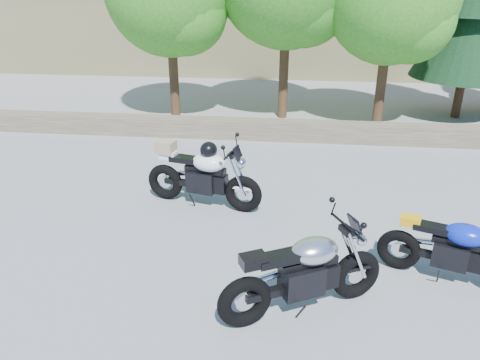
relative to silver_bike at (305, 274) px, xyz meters
name	(u,v)px	position (x,y,z in m)	size (l,w,h in m)	color
ground	(222,244)	(-1.33, 1.52, -0.58)	(90.00, 90.00, 0.00)	gray
stone_wall	(251,129)	(-1.33, 7.02, -0.33)	(22.00, 0.55, 0.50)	brown
tree_decid_right	(396,0)	(2.38, 8.46, 2.91)	(3.54, 3.54, 5.41)	#382314
silver_bike	(305,274)	(0.00, 0.00, 0.00)	(2.21, 1.24, 1.20)	black
white_bike	(202,174)	(-1.91, 2.93, 0.06)	(2.36, 0.87, 1.32)	black
blue_bike	(454,251)	(2.16, 0.90, -0.07)	(2.05, 0.94, 1.07)	black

